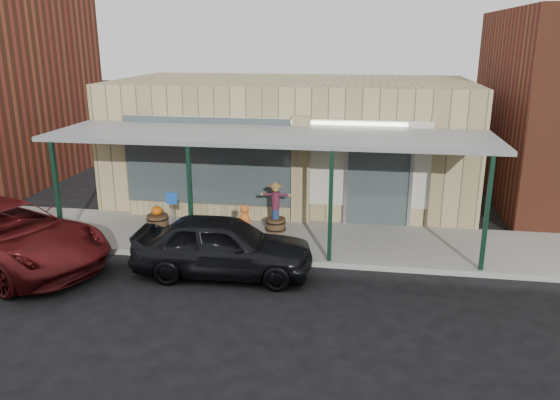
% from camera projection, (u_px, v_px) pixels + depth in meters
% --- Properties ---
extents(ground, '(120.00, 120.00, 0.00)m').
position_uv_depth(ground, '(241.00, 299.00, 12.16)').
color(ground, black).
rests_on(ground, ground).
extents(sidewalk, '(40.00, 3.20, 0.15)m').
position_uv_depth(sidewalk, '(269.00, 239.00, 15.54)').
color(sidewalk, gray).
rests_on(sidewalk, ground).
extents(storefront, '(12.00, 6.25, 4.20)m').
position_uv_depth(storefront, '(292.00, 140.00, 19.28)').
color(storefront, tan).
rests_on(storefront, ground).
extents(awning, '(12.00, 3.00, 3.04)m').
position_uv_depth(awning, '(269.00, 137.00, 14.66)').
color(awning, slate).
rests_on(awning, ground).
extents(block_buildings_near, '(61.00, 8.00, 8.00)m').
position_uv_depth(block_buildings_near, '(352.00, 91.00, 19.48)').
color(block_buildings_near, brown).
rests_on(block_buildings_near, ground).
extents(barrel_scarecrow, '(0.89, 0.71, 1.49)m').
position_uv_depth(barrel_scarecrow, '(276.00, 215.00, 15.85)').
color(barrel_scarecrow, '#523921').
rests_on(barrel_scarecrow, sidewalk).
extents(barrel_pumpkin, '(0.77, 0.77, 0.73)m').
position_uv_depth(barrel_pumpkin, '(157.00, 220.00, 16.15)').
color(barrel_pumpkin, '#523921').
rests_on(barrel_pumpkin, sidewalk).
extents(handicap_sign, '(0.32, 0.04, 1.54)m').
position_uv_depth(handicap_sign, '(172.00, 212.00, 14.46)').
color(handicap_sign, gray).
rests_on(handicap_sign, sidewalk).
extents(parked_sedan, '(4.42, 1.99, 1.54)m').
position_uv_depth(parked_sedan, '(223.00, 246.00, 13.24)').
color(parked_sedan, black).
rests_on(parked_sedan, ground).
extents(car_maroon, '(6.31, 4.57, 1.60)m').
position_uv_depth(car_maroon, '(6.00, 236.00, 13.75)').
color(car_maroon, '#541012').
rests_on(car_maroon, ground).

